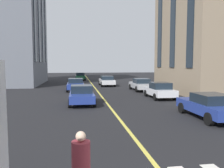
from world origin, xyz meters
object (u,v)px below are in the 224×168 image
car_silver_oncoming (141,84)px  car_white_near (160,90)px  car_blue_parked_a (76,84)px  car_blue_far (209,106)px  car_green_mid (80,76)px  car_white_parked_b (107,81)px  car_blue_trailing (82,95)px

car_silver_oncoming → car_white_near: bearing=180.0°
car_silver_oncoming → car_blue_parked_a: bearing=81.1°
car_blue_far → car_silver_oncoming: bearing=0.0°
car_green_mid → car_blue_parked_a: 17.77m
car_white_parked_b → car_green_mid: car_green_mid is taller
car_white_near → car_silver_oncoming: bearing=0.0°
car_white_near → car_blue_trailing: (-2.00, 6.81, 0.00)m
car_blue_trailing → car_white_parked_b: bearing=-14.7°
car_green_mid → car_blue_far: bearing=-168.7°
car_white_parked_b → car_blue_trailing: 14.81m
car_silver_oncoming → car_white_parked_b: size_ratio=1.00×
car_white_parked_b → car_blue_far: 20.18m
car_silver_oncoming → car_green_mid: car_green_mid is taller
car_green_mid → car_blue_far: size_ratio=0.89×
car_silver_oncoming → car_white_parked_b: (6.38, 3.06, 0.00)m
car_white_parked_b → car_white_near: size_ratio=1.13×
car_blue_parked_a → car_white_near: 10.17m
car_green_mid → car_white_near: same height
car_white_parked_b → car_blue_trailing: (-14.33, 3.75, -0.00)m
car_blue_far → car_white_near: bearing=0.0°
car_silver_oncoming → car_blue_parked_a: size_ratio=1.00×
car_blue_far → car_white_near: car_white_near is taller
car_white_parked_b → car_blue_far: (-19.94, -3.06, 0.00)m
car_white_parked_b → car_white_near: car_white_near is taller
car_blue_far → car_blue_parked_a: bearing=26.4°
car_blue_trailing → car_green_mid: bearing=-0.7°
car_green_mid → car_blue_trailing: same height
car_white_parked_b → car_blue_trailing: size_ratio=1.13×
car_blue_far → car_blue_trailing: (5.62, 6.81, -0.00)m
car_white_parked_b → car_blue_parked_a: same height
car_blue_far → car_green_mid: bearing=11.3°
car_silver_oncoming → car_white_near: size_ratio=1.13×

